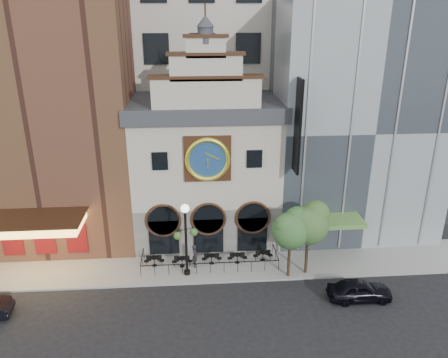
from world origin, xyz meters
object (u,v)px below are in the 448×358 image
bistro_0 (154,261)px  tree_left (291,228)px  bistro_1 (182,261)px  bistro_2 (212,258)px  car_right (360,290)px  lamppost (186,232)px  tree_right (310,222)px  bistro_3 (237,258)px  pedestrian (195,256)px  bistro_4 (263,255)px

bistro_0 → tree_left: (10.33, -2.14, 3.61)m
bistro_1 → bistro_2: 2.36m
bistro_2 → car_right: car_right is taller
lamppost → bistro_1: bearing=88.1°
car_right → tree_right: bearing=40.5°
bistro_3 → tree_right: (5.17, -1.73, 3.83)m
bistro_1 → car_right: bearing=-21.8°
bistro_2 → tree_left: tree_left is taller
tree_left → pedestrian: bearing=165.6°
lamppost → bistro_3: bearing=-3.6°
bistro_4 → tree_right: size_ratio=0.27×
bistro_1 → pedestrian: (1.03, -0.04, 0.48)m
bistro_4 → car_right: (5.98, -5.40, 0.14)m
pedestrian → tree_right: bearing=-98.2°
bistro_4 → tree_right: bearing=-32.3°
bistro_4 → pedestrian: bearing=-175.2°
bistro_0 → tree_right: bearing=-8.6°
bistro_4 → lamppost: (-6.11, -1.52, 3.16)m
pedestrian → tree_left: 7.97m
bistro_1 → pedestrian: 1.14m
bistro_3 → pedestrian: pedestrian is taller
pedestrian → tree_left: (7.10, -1.83, 3.13)m
bistro_4 → pedestrian: pedestrian is taller
bistro_4 → tree_right: 5.27m
pedestrian → bistro_4: bearing=-83.6°
tree_right → pedestrian: bearing=170.2°
bistro_1 → lamppost: (0.40, -1.11, 3.16)m
bistro_3 → pedestrian: bearing=-175.8°
bistro_2 → bistro_4: same height
bistro_3 → car_right: size_ratio=0.36×
bistro_0 → lamppost: lamppost is taller
bistro_4 → bistro_3: bearing=-174.3°
bistro_3 → tree_left: (3.73, -2.08, 3.61)m
lamppost → tree_right: bearing=-24.3°
bistro_1 → bistro_4: same height
tree_left → bistro_3: bearing=150.9°
bistro_0 → tree_right: tree_right is taller
pedestrian → tree_left: bearing=-102.9°
pedestrian → lamppost: lamppost is taller
bistro_3 → bistro_4: size_ratio=1.00×
car_right → pedestrian: bearing=67.1°
bistro_1 → lamppost: 3.37m
bistro_2 → tree_left: bearing=-20.1°
bistro_0 → car_right: (14.68, -5.25, 0.14)m
car_right → bistro_1: bearing=68.6°
bistro_4 → tree_left: bearing=-54.6°
bistro_1 → bistro_2: bearing=5.9°
bistro_0 → bistro_1: (2.20, -0.26, 0.00)m
bistro_2 → tree_left: size_ratio=0.28×
bistro_3 → bistro_2: bearing=178.9°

